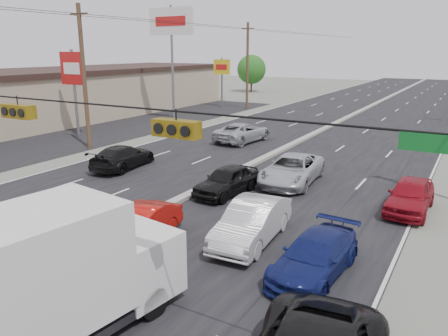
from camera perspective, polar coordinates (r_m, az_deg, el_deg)
The scene contains 22 objects.
ground at distance 15.31m, azimuth -26.22°, elevation -13.63°, with size 200.00×200.00×0.00m, color #606356.
road_surface at distance 39.42m, azimuth 12.53°, elevation 4.68°, with size 20.00×160.00×0.02m, color black.
center_median at distance 39.40m, azimuth 12.54°, elevation 4.82°, with size 0.50×160.00×0.20m, color gray.
strip_mall at distance 49.66m, azimuth -19.60°, elevation 8.97°, with size 12.00×42.00×4.60m, color tan.
parking_lot at distance 43.53m, azimuth -11.56°, elevation 5.71°, with size 10.00×42.00×0.02m, color black.
utility_pole_left_b at distance 32.74m, azimuth -17.81°, elevation 11.25°, with size 1.60×0.30×10.00m.
utility_pole_left_c at distance 52.89m, azimuth 3.07°, elevation 13.19°, with size 1.60×0.30×10.00m.
traffic_signals at distance 12.53m, azimuth -25.55°, elevation 6.92°, with size 25.00×0.30×0.54m.
pole_sign_mid at distance 38.09m, azimuth -19.09°, elevation 11.62°, with size 2.60×0.25×7.00m.
pole_sign_billboard at distance 43.75m, azimuth -6.90°, elevation 17.61°, with size 5.00×0.25×11.00m.
pole_sign_far at distance 54.60m, azimuth -0.29°, elevation 12.54°, with size 2.20×0.25×6.00m.
tree_left_far at distance 75.06m, azimuth 3.62°, elevation 12.73°, with size 4.80×4.80×6.12m.
box_truck at distance 11.25m, azimuth -22.72°, elevation -13.50°, with size 3.32×7.18×3.51m.
tan_sedan at distance 12.41m, azimuth -21.48°, elevation -16.38°, with size 1.96×4.82×1.40m, color #836047.
red_sedan at distance 16.62m, azimuth -10.96°, elevation -7.41°, with size 1.41×4.03×1.33m, color #AF0F0A.
queue_car_a at distance 21.60m, azimuth 0.36°, elevation -1.66°, with size 1.66×4.14×1.41m, color black.
queue_car_b at distance 16.38m, azimuth 3.67°, elevation -7.10°, with size 1.63×4.67×1.54m, color #B9B9BB.
queue_car_c at distance 23.65m, azimuth 8.87°, elevation -0.23°, with size 2.48×5.38×1.50m, color #ACAFB4.
queue_car_d at distance 14.38m, azimuth 11.76°, elevation -11.28°, with size 1.81×4.45×1.29m, color #111955.
queue_car_e at distance 21.01m, azimuth 23.14°, elevation -3.34°, with size 1.73×4.30×1.47m, color maroon.
oncoming_near at distance 27.07m, azimuth -13.06°, elevation 1.42°, with size 1.97×4.83×1.40m, color black.
oncoming_far at distance 34.06m, azimuth 2.45°, elevation 4.67°, with size 2.47×5.35×1.49m, color #A2A5A9.
Camera 1 is at (11.68, -7.00, 6.99)m, focal length 35.00 mm.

